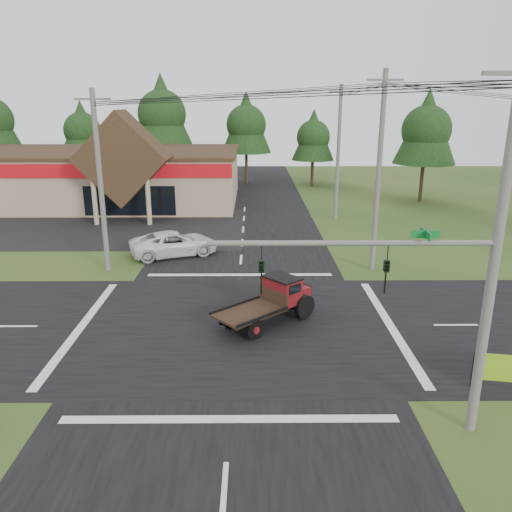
{
  "coord_description": "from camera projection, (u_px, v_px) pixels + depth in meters",
  "views": [
    {
      "loc": [
        0.76,
        -20.69,
        9.68
      ],
      "look_at": [
        0.93,
        3.68,
        2.2
      ],
      "focal_mm": 35.0,
      "sensor_mm": 36.0,
      "label": 1
    }
  ],
  "objects": [
    {
      "name": "tree_row_e",
      "position": [
        313.0,
        135.0,
        59.13
      ],
      "size": [
        5.04,
        5.04,
        9.09
      ],
      "color": "#332316",
      "rests_on": "ground"
    },
    {
      "name": "traffic_signal_mast",
      "position": [
        430.0,
        296.0,
        14.18
      ],
      "size": [
        8.12,
        0.24,
        7.0
      ],
      "color": "#595651",
      "rests_on": "ground"
    },
    {
      "name": "tree_row_d",
      "position": [
        246.0,
        123.0,
        60.6
      ],
      "size": [
        6.16,
        6.16,
        11.11
      ],
      "color": "#332316",
      "rests_on": "ground"
    },
    {
      "name": "tree_row_c",
      "position": [
        162.0,
        112.0,
        59.18
      ],
      "size": [
        7.28,
        7.28,
        13.13
      ],
      "color": "#332316",
      "rests_on": "ground"
    },
    {
      "name": "cvs_building",
      "position": [
        88.0,
        175.0,
        49.96
      ],
      "size": [
        30.4,
        18.2,
        9.19
      ],
      "color": "tan",
      "rests_on": "ground"
    },
    {
      "name": "utility_pole_ne",
      "position": [
        379.0,
        172.0,
        28.59
      ],
      "size": [
        2.0,
        0.3,
        11.5
      ],
      "color": "#595651",
      "rests_on": "ground"
    },
    {
      "name": "tree_side_ne",
      "position": [
        427.0,
        128.0,
        49.25
      ],
      "size": [
        6.16,
        6.16,
        11.11
      ],
      "color": "#332316",
      "rests_on": "ground"
    },
    {
      "name": "ground",
      "position": [
        236.0,
        326.0,
        22.61
      ],
      "size": [
        120.0,
        120.0,
        0.0
      ],
      "primitive_type": "plane",
      "color": "#274619",
      "rests_on": "ground"
    },
    {
      "name": "road_ns",
      "position": [
        236.0,
        326.0,
        22.61
      ],
      "size": [
        12.0,
        120.0,
        0.02
      ],
      "primitive_type": "cube",
      "color": "black",
      "rests_on": "ground"
    },
    {
      "name": "road_ew",
      "position": [
        236.0,
        326.0,
        22.61
      ],
      "size": [
        120.0,
        12.0,
        0.02
      ],
      "primitive_type": "cube",
      "color": "black",
      "rests_on": "ground"
    },
    {
      "name": "utility_pole_n",
      "position": [
        338.0,
        152.0,
        42.01
      ],
      "size": [
        2.0,
        0.3,
        11.2
      ],
      "color": "#595651",
      "rests_on": "ground"
    },
    {
      "name": "utility_pole_nw",
      "position": [
        100.0,
        181.0,
        28.62
      ],
      "size": [
        2.0,
        0.3,
        10.5
      ],
      "color": "#595651",
      "rests_on": "ground"
    },
    {
      "name": "parking_apron",
      "position": [
        72.0,
        227.0,
        40.68
      ],
      "size": [
        28.0,
        14.0,
        0.02
      ],
      "primitive_type": "cube",
      "color": "black",
      "rests_on": "ground"
    },
    {
      "name": "antique_flatbed_truck",
      "position": [
        266.0,
        303.0,
        22.56
      ],
      "size": [
        4.97,
        4.74,
        2.08
      ],
      "primitive_type": null,
      "rotation": [
        0.0,
        0.0,
        -0.84
      ],
      "color": "#600D10",
      "rests_on": "ground"
    },
    {
      "name": "tree_row_b",
      "position": [
        82.0,
        129.0,
        60.66
      ],
      "size": [
        5.6,
        5.6,
        10.1
      ],
      "color": "#332316",
      "rests_on": "ground"
    },
    {
      "name": "white_pickup",
      "position": [
        174.0,
        243.0,
        32.97
      ],
      "size": [
        6.33,
        4.61,
        1.6
      ],
      "primitive_type": "imported",
      "rotation": [
        0.0,
        0.0,
        1.95
      ],
      "color": "white",
      "rests_on": "ground"
    },
    {
      "name": "utility_pole_nr",
      "position": [
        495.0,
        255.0,
        13.84
      ],
      "size": [
        2.0,
        0.3,
        11.0
      ],
      "color": "#595651",
      "rests_on": "ground"
    }
  ]
}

